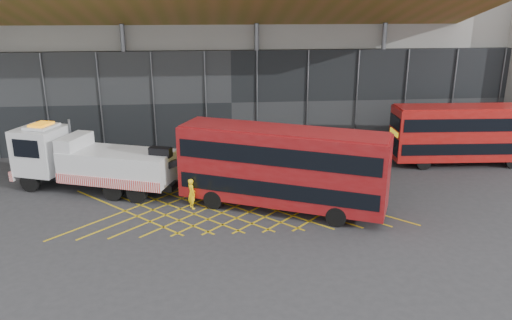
{
  "coord_description": "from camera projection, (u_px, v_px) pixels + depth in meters",
  "views": [
    {
      "loc": [
        0.27,
        -27.25,
        11.73
      ],
      "look_at": [
        3.0,
        1.5,
        2.4
      ],
      "focal_mm": 35.0,
      "sensor_mm": 36.0,
      "label": 1
    }
  ],
  "objects": [
    {
      "name": "bus_second",
      "position": [
        467.0,
        132.0,
        36.47
      ],
      "size": [
        10.94,
        3.09,
        4.4
      ],
      "rotation": [
        0.0,
        0.0,
        -0.05
      ],
      "color": "#9E0F0C",
      "rests_on": "ground_plane"
    },
    {
      "name": "ground_plane",
      "position": [
        208.0,
        208.0,
        29.39
      ],
      "size": [
        120.0,
        120.0,
        0.0
      ],
      "primitive_type": "plane",
      "color": "#2B2C2E"
    },
    {
      "name": "bus_towed",
      "position": [
        282.0,
        166.0,
        28.4
      ],
      "size": [
        11.96,
        7.45,
        4.85
      ],
      "rotation": [
        0.0,
        0.0,
        -0.43
      ],
      "color": "maroon",
      "rests_on": "ground_plane"
    },
    {
      "name": "recovery_truck",
      "position": [
        88.0,
        161.0,
        31.57
      ],
      "size": [
        12.13,
        6.34,
        4.3
      ],
      "rotation": [
        0.0,
        0.0,
        -0.35
      ],
      "color": "black",
      "rests_on": "ground_plane"
    },
    {
      "name": "worker",
      "position": [
        192.0,
        194.0,
        29.1
      ],
      "size": [
        0.67,
        0.79,
        1.83
      ],
      "primitive_type": "imported",
      "rotation": [
        0.0,
        0.0,
        1.99
      ],
      "color": "yellow",
      "rests_on": "ground_plane"
    },
    {
      "name": "construction_building",
      "position": [
        226.0,
        32.0,
        44.23
      ],
      "size": [
        55.0,
        23.97,
        18.0
      ],
      "color": "gray",
      "rests_on": "ground_plane"
    },
    {
      "name": "road_markings",
      "position": [
        235.0,
        207.0,
        29.54
      ],
      "size": [
        19.96,
        7.16,
        0.01
      ],
      "color": "gold",
      "rests_on": "ground_plane"
    }
  ]
}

